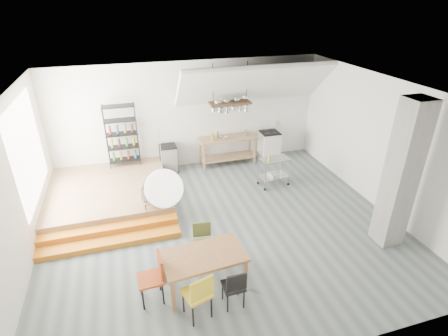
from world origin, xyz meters
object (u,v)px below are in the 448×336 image
object	(u,v)px
stove	(269,145)
rolling_cart	(274,168)
mini_fridge	(169,159)
dining_table	(204,258)

from	to	relation	value
stove	rolling_cart	xyz separation A→B (m)	(-0.56, -1.66, 0.04)
stove	mini_fridge	world-z (taller)	stove
stove	mini_fridge	size ratio (longest dim) A/B	1.41
stove	mini_fridge	xyz separation A→B (m)	(-3.25, 0.04, -0.07)
dining_table	stove	bearing A→B (deg)	50.46
stove	dining_table	world-z (taller)	stove
dining_table	rolling_cart	size ratio (longest dim) A/B	1.78
dining_table	mini_fridge	distance (m)	4.85
dining_table	rolling_cart	bearing A→B (deg)	43.77
stove	dining_table	bearing A→B (deg)	-124.82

